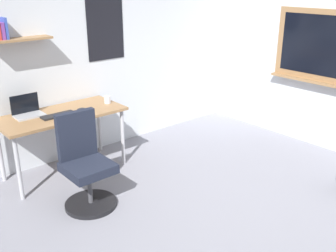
% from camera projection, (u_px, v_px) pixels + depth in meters
% --- Properties ---
extents(ground_plane, '(5.20, 5.20, 0.00)m').
position_uv_depth(ground_plane, '(230.00, 231.00, 3.56)').
color(ground_plane, gray).
rests_on(ground_plane, ground).
extents(wall_back, '(5.00, 0.30, 2.60)m').
position_uv_depth(wall_back, '(84.00, 52.00, 4.83)').
color(wall_back, silver).
rests_on(wall_back, ground).
extents(desk, '(1.39, 0.65, 0.74)m').
position_uv_depth(desk, '(61.00, 119.00, 4.42)').
color(desk, '#997047').
rests_on(desk, ground).
extents(office_chair, '(0.52, 0.52, 0.95)m').
position_uv_depth(office_chair, '(85.00, 167.00, 3.86)').
color(office_chair, black).
rests_on(office_chair, ground).
extents(laptop, '(0.31, 0.21, 0.23)m').
position_uv_depth(laptop, '(28.00, 111.00, 4.29)').
color(laptop, '#ADAFB5').
rests_on(laptop, desk).
extents(keyboard, '(0.37, 0.13, 0.02)m').
position_uv_depth(keyboard, '(58.00, 115.00, 4.29)').
color(keyboard, black).
rests_on(keyboard, desk).
extents(computer_mouse, '(0.10, 0.06, 0.03)m').
position_uv_depth(computer_mouse, '(81.00, 109.00, 4.46)').
color(computer_mouse, '#262628').
rests_on(computer_mouse, desk).
extents(coffee_mug, '(0.08, 0.08, 0.09)m').
position_uv_depth(coffee_mug, '(107.00, 100.00, 4.72)').
color(coffee_mug, silver).
rests_on(coffee_mug, desk).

